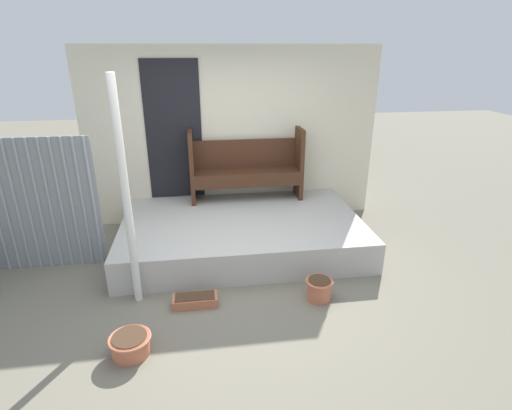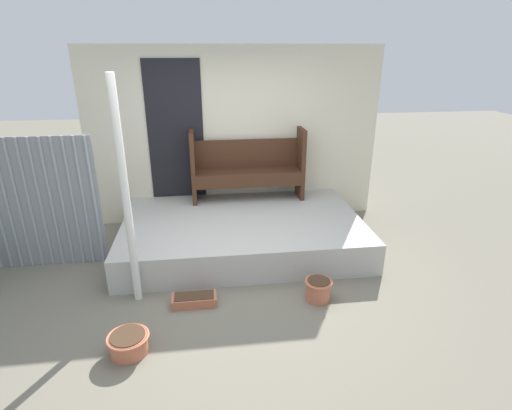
{
  "view_description": "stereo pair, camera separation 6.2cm",
  "coord_description": "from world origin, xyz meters",
  "px_view_note": "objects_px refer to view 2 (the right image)",
  "views": [
    {
      "loc": [
        -0.36,
        -3.89,
        2.57
      ],
      "look_at": [
        0.25,
        0.35,
        0.86
      ],
      "focal_mm": 28.0,
      "sensor_mm": 36.0,
      "label": 1
    },
    {
      "loc": [
        -0.3,
        -3.9,
        2.57
      ],
      "look_at": [
        0.25,
        0.35,
        0.86
      ],
      "focal_mm": 28.0,
      "sensor_mm": 36.0,
      "label": 2
    }
  ],
  "objects_px": {
    "planter_box_rect": "(194,300)",
    "flower_pot_left": "(129,343)",
    "flower_pot_middle": "(318,289)",
    "bench": "(248,165)",
    "support_post": "(126,197)"
  },
  "relations": [
    {
      "from": "flower_pot_left",
      "to": "planter_box_rect",
      "type": "relative_size",
      "value": 0.8
    },
    {
      "from": "support_post",
      "to": "flower_pot_middle",
      "type": "distance_m",
      "value": 2.22
    },
    {
      "from": "flower_pot_left",
      "to": "flower_pot_middle",
      "type": "height_order",
      "value": "flower_pot_middle"
    },
    {
      "from": "flower_pot_left",
      "to": "flower_pot_middle",
      "type": "distance_m",
      "value": 1.99
    },
    {
      "from": "support_post",
      "to": "bench",
      "type": "distance_m",
      "value": 2.35
    },
    {
      "from": "flower_pot_left",
      "to": "bench",
      "type": "bearing_deg",
      "value": 63.15
    },
    {
      "from": "planter_box_rect",
      "to": "flower_pot_left",
      "type": "bearing_deg",
      "value": -131.06
    },
    {
      "from": "support_post",
      "to": "flower_pot_middle",
      "type": "xyz_separation_m",
      "value": [
        1.94,
        -0.27,
        -1.05
      ]
    },
    {
      "from": "planter_box_rect",
      "to": "bench",
      "type": "bearing_deg",
      "value": 68.69
    },
    {
      "from": "flower_pot_left",
      "to": "planter_box_rect",
      "type": "height_order",
      "value": "flower_pot_left"
    },
    {
      "from": "support_post",
      "to": "planter_box_rect",
      "type": "height_order",
      "value": "support_post"
    },
    {
      "from": "bench",
      "to": "flower_pot_middle",
      "type": "bearing_deg",
      "value": -76.18
    },
    {
      "from": "flower_pot_left",
      "to": "flower_pot_middle",
      "type": "bearing_deg",
      "value": 16.79
    },
    {
      "from": "bench",
      "to": "flower_pot_left",
      "type": "relative_size",
      "value": 4.38
    },
    {
      "from": "bench",
      "to": "planter_box_rect",
      "type": "relative_size",
      "value": 3.51
    }
  ]
}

